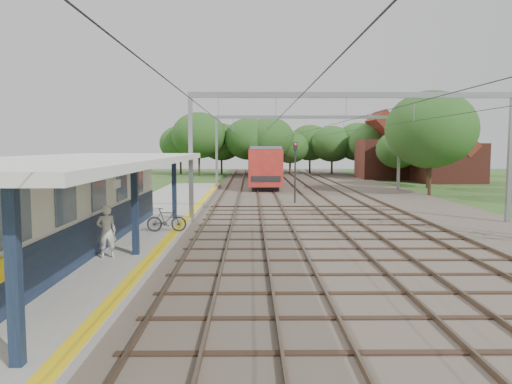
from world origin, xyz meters
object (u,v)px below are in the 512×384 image
object	(u,v)px
person	(106,231)
train	(261,161)
bicycle	(167,220)
signal_post	(295,165)

from	to	relation	value
person	train	size ratio (longest dim) A/B	0.05
bicycle	person	bearing A→B (deg)	165.14
person	train	world-z (taller)	train
signal_post	bicycle	bearing A→B (deg)	-108.06
train	signal_post	size ratio (longest dim) A/B	8.71
person	bicycle	xyz separation A→B (m)	(1.19, 5.20, -0.38)
train	signal_post	bearing A→B (deg)	-86.15
person	train	distance (m)	46.56
person	bicycle	world-z (taller)	person
person	bicycle	distance (m)	5.35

